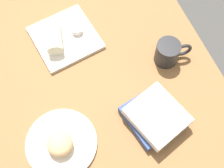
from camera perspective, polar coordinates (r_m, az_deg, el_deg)
name	(u,v)px	position (r cm, az deg, el deg)	size (l,w,h in cm)	color
dining_table	(88,73)	(115.64, -4.47, 2.10)	(110.00, 90.00, 4.00)	olive
round_plate	(62,143)	(104.26, -9.27, -10.71)	(23.34, 23.34, 1.40)	silver
scone_pastry	(60,144)	(100.77, -9.59, -10.86)	(8.39, 8.25, 5.31)	#DEB277
square_plate	(65,38)	(121.12, -8.59, 8.42)	(22.67, 22.67, 1.60)	silver
sauce_cup	(77,29)	(120.06, -6.49, 9.96)	(4.46, 4.46, 2.56)	silver
breakfast_wrap	(54,36)	(117.62, -10.67, 8.63)	(5.90, 5.90, 13.33)	beige
book_stack	(154,116)	(103.80, 7.81, -5.94)	(21.87, 20.62, 6.60)	#33477F
coffee_mug	(168,52)	(113.59, 10.32, 5.75)	(8.62, 13.43, 9.16)	#262628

